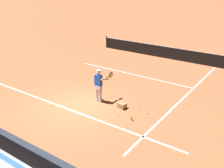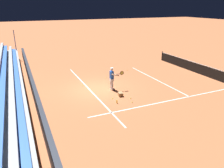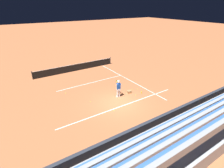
{
  "view_description": "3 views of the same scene",
  "coord_description": "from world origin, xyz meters",
  "px_view_note": "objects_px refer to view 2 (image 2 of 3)",
  "views": [
    {
      "loc": [
        8.21,
        -8.56,
        6.03
      ],
      "look_at": [
        1.28,
        1.34,
        1.02
      ],
      "focal_mm": 42.0,
      "sensor_mm": 36.0,
      "label": 1
    },
    {
      "loc": [
        14.81,
        -5.23,
        6.1
      ],
      "look_at": [
        1.32,
        0.77,
        0.72
      ],
      "focal_mm": 35.0,
      "sensor_mm": 36.0,
      "label": 2
    },
    {
      "loc": [
        -8.01,
        -11.15,
        8.29
      ],
      "look_at": [
        0.46,
        1.9,
        1.11
      ],
      "focal_mm": 28.0,
      "sensor_mm": 36.0,
      "label": 3
    }
  ],
  "objects_px": {
    "ball_box_cardboard": "(121,94)",
    "tennis_ball_near_player": "(132,102)",
    "tennis_ball_toward_net": "(106,78)",
    "tennis_player": "(112,78)",
    "tennis_ball_far_left": "(113,98)",
    "tennis_ball_by_box": "(131,98)",
    "tennis_ball_stray_back": "(127,70)",
    "tennis_net": "(197,68)",
    "water_bottle": "(117,102)",
    "tennis_ball_on_baseline": "(82,85)"
  },
  "relations": [
    {
      "from": "ball_box_cardboard",
      "to": "tennis_ball_near_player",
      "type": "relative_size",
      "value": 6.06
    },
    {
      "from": "tennis_ball_toward_net",
      "to": "tennis_ball_near_player",
      "type": "distance_m",
      "value": 5.44
    },
    {
      "from": "tennis_player",
      "to": "tennis_ball_far_left",
      "type": "bearing_deg",
      "value": -22.95
    },
    {
      "from": "ball_box_cardboard",
      "to": "tennis_ball_toward_net",
      "type": "height_order",
      "value": "ball_box_cardboard"
    },
    {
      "from": "tennis_ball_by_box",
      "to": "tennis_ball_stray_back",
      "type": "height_order",
      "value": "same"
    },
    {
      "from": "ball_box_cardboard",
      "to": "tennis_net",
      "type": "relative_size",
      "value": 0.04
    },
    {
      "from": "tennis_player",
      "to": "tennis_ball_near_player",
      "type": "xyz_separation_m",
      "value": [
        2.68,
        0.26,
        -0.86
      ]
    },
    {
      "from": "tennis_ball_toward_net",
      "to": "tennis_player",
      "type": "bearing_deg",
      "value": -12.38
    },
    {
      "from": "tennis_ball_toward_net",
      "to": "water_bottle",
      "type": "relative_size",
      "value": 0.3
    },
    {
      "from": "tennis_ball_far_left",
      "to": "water_bottle",
      "type": "bearing_deg",
      "value": -1.4
    },
    {
      "from": "tennis_ball_on_baseline",
      "to": "tennis_ball_stray_back",
      "type": "xyz_separation_m",
      "value": [
        -2.35,
        5.29,
        0.0
      ]
    },
    {
      "from": "tennis_ball_toward_net",
      "to": "tennis_ball_on_baseline",
      "type": "bearing_deg",
      "value": -67.12
    },
    {
      "from": "tennis_ball_by_box",
      "to": "ball_box_cardboard",
      "type": "bearing_deg",
      "value": -148.9
    },
    {
      "from": "tennis_player",
      "to": "tennis_ball_by_box",
      "type": "height_order",
      "value": "tennis_player"
    },
    {
      "from": "tennis_ball_by_box",
      "to": "tennis_ball_stray_back",
      "type": "relative_size",
      "value": 1.0
    },
    {
      "from": "tennis_player",
      "to": "ball_box_cardboard",
      "type": "xyz_separation_m",
      "value": [
        1.39,
        0.04,
        -0.76
      ]
    },
    {
      "from": "tennis_player",
      "to": "ball_box_cardboard",
      "type": "distance_m",
      "value": 1.58
    },
    {
      "from": "tennis_ball_by_box",
      "to": "water_bottle",
      "type": "relative_size",
      "value": 0.3
    },
    {
      "from": "tennis_ball_by_box",
      "to": "tennis_ball_toward_net",
      "type": "bearing_deg",
      "value": 178.46
    },
    {
      "from": "tennis_player",
      "to": "tennis_ball_toward_net",
      "type": "bearing_deg",
      "value": 167.62
    },
    {
      "from": "tennis_player",
      "to": "tennis_ball_by_box",
      "type": "distance_m",
      "value": 2.32
    },
    {
      "from": "tennis_ball_by_box",
      "to": "tennis_ball_far_left",
      "type": "height_order",
      "value": "same"
    },
    {
      "from": "tennis_ball_near_player",
      "to": "water_bottle",
      "type": "relative_size",
      "value": 0.3
    },
    {
      "from": "ball_box_cardboard",
      "to": "tennis_ball_stray_back",
      "type": "distance_m",
      "value": 6.45
    },
    {
      "from": "tennis_ball_far_left",
      "to": "tennis_ball_near_player",
      "type": "relative_size",
      "value": 1.0
    },
    {
      "from": "water_bottle",
      "to": "tennis_ball_toward_net",
      "type": "bearing_deg",
      "value": 165.66
    },
    {
      "from": "ball_box_cardboard",
      "to": "tennis_ball_far_left",
      "type": "relative_size",
      "value": 6.06
    },
    {
      "from": "tennis_ball_by_box",
      "to": "tennis_player",
      "type": "bearing_deg",
      "value": -167.34
    },
    {
      "from": "tennis_ball_on_baseline",
      "to": "tennis_ball_near_player",
      "type": "xyz_separation_m",
      "value": [
        4.41,
        2.08,
        0.0
      ]
    },
    {
      "from": "tennis_player",
      "to": "tennis_ball_far_left",
      "type": "height_order",
      "value": "tennis_player"
    },
    {
      "from": "tennis_ball_far_left",
      "to": "ball_box_cardboard",
      "type": "bearing_deg",
      "value": 108.07
    },
    {
      "from": "tennis_ball_toward_net",
      "to": "tennis_ball_by_box",
      "type": "height_order",
      "value": "same"
    },
    {
      "from": "tennis_player",
      "to": "tennis_ball_on_baseline",
      "type": "height_order",
      "value": "tennis_player"
    },
    {
      "from": "tennis_ball_on_baseline",
      "to": "tennis_ball_near_player",
      "type": "relative_size",
      "value": 1.0
    },
    {
      "from": "tennis_ball_near_player",
      "to": "tennis_net",
      "type": "distance_m",
      "value": 9.43
    },
    {
      "from": "tennis_ball_toward_net",
      "to": "tennis_ball_near_player",
      "type": "bearing_deg",
      "value": -3.66
    },
    {
      "from": "tennis_ball_on_baseline",
      "to": "tennis_ball_far_left",
      "type": "bearing_deg",
      "value": 18.79
    },
    {
      "from": "tennis_ball_far_left",
      "to": "tennis_ball_stray_back",
      "type": "bearing_deg",
      "value": 143.92
    },
    {
      "from": "water_bottle",
      "to": "tennis_player",
      "type": "bearing_deg",
      "value": 163.43
    },
    {
      "from": "tennis_ball_near_player",
      "to": "water_bottle",
      "type": "bearing_deg",
      "value": -108.04
    },
    {
      "from": "ball_box_cardboard",
      "to": "tennis_ball_on_baseline",
      "type": "relative_size",
      "value": 6.06
    },
    {
      "from": "tennis_ball_near_player",
      "to": "tennis_net",
      "type": "height_order",
      "value": "tennis_net"
    },
    {
      "from": "water_bottle",
      "to": "ball_box_cardboard",
      "type": "bearing_deg",
      "value": 142.87
    },
    {
      "from": "tennis_ball_near_player",
      "to": "tennis_player",
      "type": "bearing_deg",
      "value": -174.56
    },
    {
      "from": "tennis_ball_toward_net",
      "to": "tennis_ball_stray_back",
      "type": "distance_m",
      "value": 3.15
    },
    {
      "from": "tennis_ball_on_baseline",
      "to": "tennis_ball_far_left",
      "type": "height_order",
      "value": "same"
    },
    {
      "from": "tennis_ball_by_box",
      "to": "tennis_net",
      "type": "bearing_deg",
      "value": 107.8
    },
    {
      "from": "ball_box_cardboard",
      "to": "tennis_ball_toward_net",
      "type": "relative_size",
      "value": 6.06
    },
    {
      "from": "ball_box_cardboard",
      "to": "tennis_ball_near_player",
      "type": "bearing_deg",
      "value": 9.44
    },
    {
      "from": "ball_box_cardboard",
      "to": "tennis_ball_by_box",
      "type": "xyz_separation_m",
      "value": [
        0.72,
        0.43,
        -0.1
      ]
    }
  ]
}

